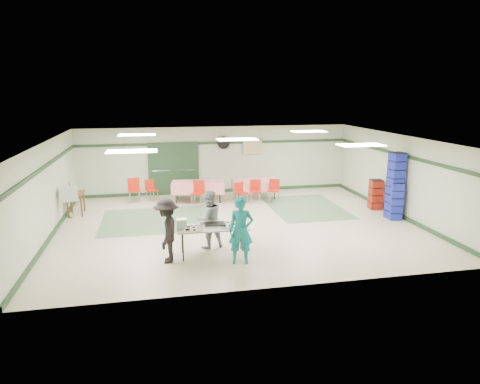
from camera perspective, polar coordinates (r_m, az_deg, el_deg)
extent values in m
plane|color=beige|center=(13.50, -0.34, -4.35)|extent=(11.00, 11.00, 0.00)
plane|color=white|center=(12.93, -0.36, 7.12)|extent=(11.00, 11.00, 0.00)
plane|color=#B8C1A5|center=(17.51, -3.19, 4.29)|extent=(11.00, 0.00, 11.00)
plane|color=#B8C1A5|center=(8.92, 5.25, -4.71)|extent=(11.00, 0.00, 11.00)
plane|color=#B8C1A5|center=(13.26, -24.36, 0.16)|extent=(0.00, 9.00, 9.00)
plane|color=#B8C1A5|center=(15.18, 20.50, 2.05)|extent=(0.00, 9.00, 9.00)
cube|color=#203A21|center=(17.38, -3.21, 6.56)|extent=(11.00, 0.06, 0.10)
cube|color=#203A21|center=(17.73, -3.13, 0.16)|extent=(11.00, 0.06, 0.12)
cube|color=#203A21|center=(13.13, -24.53, 3.14)|extent=(0.06, 9.00, 0.10)
cube|color=#203A21|center=(13.58, -23.71, -5.14)|extent=(0.06, 9.00, 0.12)
cube|color=#203A21|center=(15.05, 20.62, 4.66)|extent=(0.06, 9.00, 0.10)
cube|color=#203A21|center=(15.45, 20.01, -2.65)|extent=(0.06, 9.00, 0.12)
cube|color=#5D7C5A|center=(14.22, -11.09, -3.67)|extent=(3.50, 3.00, 0.01)
cube|color=#5D7C5A|center=(15.62, 8.72, -2.03)|extent=(2.50, 3.50, 0.01)
cube|color=gray|center=(17.33, -10.38, 2.99)|extent=(0.90, 0.06, 2.10)
cube|color=gray|center=(17.37, -7.24, 3.13)|extent=(0.90, 0.06, 2.10)
cube|color=#203A21|center=(17.32, -8.82, 3.05)|extent=(2.00, 0.03, 2.15)
cylinder|color=black|center=(17.40, -2.21, 6.57)|extent=(0.50, 0.10, 0.50)
cube|color=tan|center=(17.66, 1.66, 6.02)|extent=(0.80, 0.02, 0.60)
cube|color=beige|center=(10.86, -3.64, -4.73)|extent=(1.81, 0.77, 0.04)
cylinder|color=black|center=(10.66, -7.60, -7.35)|extent=(0.04, 0.04, 0.72)
cylinder|color=black|center=(10.82, 0.68, -6.90)|extent=(0.04, 0.04, 0.72)
cylinder|color=black|center=(11.20, -7.74, -6.31)|extent=(0.04, 0.04, 0.72)
cylinder|color=black|center=(11.36, 0.12, -5.90)|extent=(0.04, 0.04, 0.72)
cube|color=silver|center=(10.91, -1.00, -4.44)|extent=(0.64, 0.49, 0.02)
cube|color=silver|center=(10.91, -3.80, -4.48)|extent=(0.57, 0.44, 0.02)
cube|color=silver|center=(10.67, -6.73, -4.95)|extent=(0.63, 0.48, 0.02)
cube|color=black|center=(10.88, -3.39, -4.37)|extent=(0.53, 0.34, 0.08)
cube|color=white|center=(10.82, -7.80, -4.15)|extent=(0.26, 0.24, 0.23)
imported|color=#127780|center=(10.32, 0.14, -5.17)|extent=(0.67, 0.52, 1.65)
imported|color=gray|center=(11.38, -4.18, -3.65)|extent=(0.89, 0.77, 1.57)
imported|color=black|center=(10.55, -9.74, -5.10)|extent=(0.72, 1.10, 1.60)
cube|color=red|center=(16.54, 2.00, 1.61)|extent=(1.73, 0.78, 0.05)
cube|color=red|center=(16.58, 1.99, 0.97)|extent=(1.73, 0.80, 0.40)
cylinder|color=black|center=(16.18, -0.20, -0.02)|extent=(0.04, 0.04, 0.72)
cylinder|color=black|center=(16.55, 4.63, 0.24)|extent=(0.04, 0.04, 0.72)
cylinder|color=black|center=(16.72, -0.63, 0.42)|extent=(0.04, 0.04, 0.72)
cylinder|color=black|center=(17.08, 4.06, 0.66)|extent=(0.04, 0.04, 0.72)
cube|color=red|center=(16.18, -5.61, 1.29)|extent=(2.05, 1.11, 0.05)
cube|color=red|center=(16.22, -5.59, 0.64)|extent=(2.05, 1.13, 0.40)
cylinder|color=black|center=(15.99, -8.53, -0.33)|extent=(0.04, 0.04, 0.72)
cylinder|color=black|center=(15.93, -2.69, -0.25)|extent=(0.04, 0.04, 0.72)
cylinder|color=black|center=(16.63, -8.35, 0.20)|extent=(0.04, 0.04, 0.72)
cylinder|color=black|center=(16.57, -2.73, 0.28)|extent=(0.04, 0.04, 0.72)
cube|color=red|center=(15.95, 2.07, 0.07)|extent=(0.48, 0.48, 0.04)
cube|color=red|center=(16.08, 2.07, 0.98)|extent=(0.40, 0.13, 0.40)
cylinder|color=silver|center=(15.85, 1.48, -0.86)|extent=(0.02, 0.02, 0.42)
cylinder|color=silver|center=(15.86, 2.64, -0.87)|extent=(0.02, 0.02, 0.42)
cylinder|color=silver|center=(16.16, 1.49, -0.59)|extent=(0.02, 0.02, 0.42)
cylinder|color=silver|center=(16.17, 2.62, -0.59)|extent=(0.02, 0.02, 0.42)
cube|color=red|center=(15.85, 0.21, -0.14)|extent=(0.49, 0.49, 0.04)
cube|color=red|center=(15.93, -0.14, 0.68)|extent=(0.35, 0.19, 0.37)
cylinder|color=silver|center=(15.70, 0.10, -1.07)|extent=(0.02, 0.02, 0.39)
cylinder|color=silver|center=(15.87, 0.95, -0.91)|extent=(0.02, 0.02, 0.39)
cylinder|color=silver|center=(15.93, -0.53, -0.85)|extent=(0.02, 0.02, 0.39)
cylinder|color=silver|center=(16.10, 0.32, -0.70)|extent=(0.02, 0.02, 0.39)
cube|color=red|center=(16.13, 4.54, 0.18)|extent=(0.52, 0.52, 0.04)
cube|color=red|center=(16.26, 4.63, 1.08)|extent=(0.38, 0.19, 0.40)
cylinder|color=silver|center=(16.05, 3.90, -0.72)|extent=(0.02, 0.02, 0.42)
cylinder|color=silver|center=(16.02, 5.03, -0.77)|extent=(0.02, 0.02, 0.42)
cylinder|color=silver|center=(16.36, 4.04, -0.45)|extent=(0.02, 0.02, 0.42)
cylinder|color=silver|center=(16.32, 5.15, -0.50)|extent=(0.02, 0.02, 0.42)
cube|color=red|center=(15.60, -5.68, -0.19)|extent=(0.56, 0.56, 0.04)
cube|color=red|center=(15.72, -5.49, 0.80)|extent=(0.41, 0.20, 0.43)
cylinder|color=silver|center=(15.55, -6.45, -1.18)|extent=(0.02, 0.02, 0.45)
cylinder|color=silver|center=(15.45, -5.24, -1.25)|extent=(0.02, 0.02, 0.45)
cylinder|color=silver|center=(15.86, -6.07, -0.88)|extent=(0.02, 0.02, 0.45)
cylinder|color=silver|center=(15.76, -4.88, -0.94)|extent=(0.02, 0.02, 0.45)
cube|color=red|center=(16.56, -11.66, 0.22)|extent=(0.52, 0.52, 0.04)
cube|color=red|center=(16.66, -11.98, 1.01)|extent=(0.35, 0.22, 0.38)
cylinder|color=silver|center=(16.41, -11.82, -0.70)|extent=(0.02, 0.02, 0.40)
cylinder|color=silver|center=(16.55, -10.91, -0.53)|extent=(0.02, 0.02, 0.40)
cylinder|color=silver|center=(16.67, -12.33, -0.50)|extent=(0.02, 0.02, 0.40)
cylinder|color=silver|center=(16.81, -11.43, -0.34)|extent=(0.02, 0.02, 0.40)
cube|color=red|center=(16.37, -13.92, 0.16)|extent=(0.48, 0.48, 0.04)
cube|color=red|center=(16.51, -14.02, 1.11)|extent=(0.44, 0.09, 0.43)
cylinder|color=silver|center=(16.25, -14.43, -0.87)|extent=(0.02, 0.02, 0.46)
cylinder|color=silver|center=(16.27, -13.21, -0.78)|extent=(0.02, 0.02, 0.46)
cylinder|color=silver|center=(16.58, -14.52, -0.59)|extent=(0.02, 0.02, 0.46)
cylinder|color=silver|center=(16.61, -13.32, -0.50)|extent=(0.02, 0.02, 0.46)
cube|color=#1B25A5|center=(14.75, 19.97, 0.77)|extent=(0.44, 0.44, 2.19)
cube|color=#A22110|center=(15.86, 17.63, -0.30)|extent=(0.46, 0.46, 1.06)
cube|color=#1B25A5|center=(14.76, 20.06, -1.14)|extent=(0.46, 0.46, 1.24)
cube|color=brown|center=(15.44, -21.13, -0.22)|extent=(0.56, 0.85, 0.05)
cube|color=brown|center=(15.23, -21.99, -1.91)|extent=(0.05, 0.05, 0.70)
cube|color=brown|center=(15.17, -20.39, -1.83)|extent=(0.05, 0.05, 0.70)
cube|color=brown|center=(15.89, -21.62, -1.27)|extent=(0.05, 0.05, 0.70)
cube|color=brown|center=(15.83, -20.08, -1.20)|extent=(0.05, 0.05, 0.70)
cube|color=#B2B2AD|center=(14.43, -21.84, -0.26)|extent=(0.60, 0.55, 0.40)
cylinder|color=brown|center=(15.16, -21.60, -0.81)|extent=(0.05, 0.20, 1.23)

